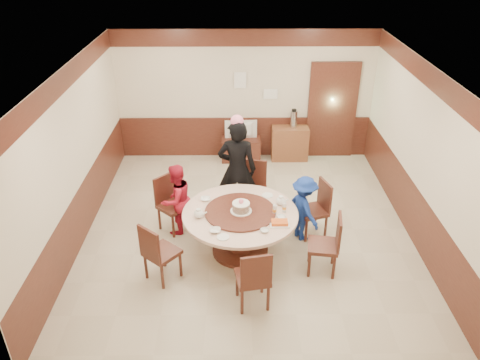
{
  "coord_description": "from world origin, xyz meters",
  "views": [
    {
      "loc": [
        -0.19,
        -6.66,
        4.67
      ],
      "look_at": [
        -0.13,
        -0.21,
        1.1
      ],
      "focal_mm": 35.0,
      "sensor_mm": 36.0,
      "label": 1
    }
  ],
  "objects_px": {
    "tv_stand": "(241,149)",
    "thermos": "(294,119)",
    "person_blue": "(304,208)",
    "birthday_cake": "(241,207)",
    "banquet_table": "(240,224)",
    "television": "(241,130)",
    "person_standing": "(237,170)",
    "person_red": "(176,199)",
    "shrimp_platter": "(280,223)",
    "side_cabinet": "(290,143)"
  },
  "relations": [
    {
      "from": "banquet_table",
      "to": "person_standing",
      "type": "height_order",
      "value": "person_standing"
    },
    {
      "from": "tv_stand",
      "to": "side_cabinet",
      "type": "xyz_separation_m",
      "value": [
        1.08,
        0.03,
        0.12
      ]
    },
    {
      "from": "television",
      "to": "thermos",
      "type": "relative_size",
      "value": 1.85
    },
    {
      "from": "person_red",
      "to": "tv_stand",
      "type": "relative_size",
      "value": 1.47
    },
    {
      "from": "person_blue",
      "to": "birthday_cake",
      "type": "relative_size",
      "value": 3.44
    },
    {
      "from": "tv_stand",
      "to": "television",
      "type": "distance_m",
      "value": 0.45
    },
    {
      "from": "person_red",
      "to": "thermos",
      "type": "height_order",
      "value": "person_red"
    },
    {
      "from": "person_standing",
      "to": "thermos",
      "type": "xyz_separation_m",
      "value": [
        1.23,
        2.28,
        0.02
      ]
    },
    {
      "from": "banquet_table",
      "to": "shrimp_platter",
      "type": "xyz_separation_m",
      "value": [
        0.58,
        -0.34,
        0.24
      ]
    },
    {
      "from": "shrimp_platter",
      "to": "television",
      "type": "height_order",
      "value": "television"
    },
    {
      "from": "thermos",
      "to": "birthday_cake",
      "type": "bearing_deg",
      "value": -109.08
    },
    {
      "from": "tv_stand",
      "to": "thermos",
      "type": "relative_size",
      "value": 2.24
    },
    {
      "from": "birthday_cake",
      "to": "thermos",
      "type": "height_order",
      "value": "thermos"
    },
    {
      "from": "television",
      "to": "person_blue",
      "type": "bearing_deg",
      "value": 105.88
    },
    {
      "from": "banquet_table",
      "to": "birthday_cake",
      "type": "relative_size",
      "value": 5.41
    },
    {
      "from": "banquet_table",
      "to": "person_standing",
      "type": "relative_size",
      "value": 0.98
    },
    {
      "from": "banquet_table",
      "to": "person_blue",
      "type": "distance_m",
      "value": 1.11
    },
    {
      "from": "person_blue",
      "to": "person_red",
      "type": "bearing_deg",
      "value": 58.28
    },
    {
      "from": "banquet_table",
      "to": "person_red",
      "type": "height_order",
      "value": "person_red"
    },
    {
      "from": "person_blue",
      "to": "side_cabinet",
      "type": "height_order",
      "value": "person_blue"
    },
    {
      "from": "person_standing",
      "to": "shrimp_platter",
      "type": "distance_m",
      "value": 1.57
    },
    {
      "from": "person_blue",
      "to": "side_cabinet",
      "type": "relative_size",
      "value": 1.42
    },
    {
      "from": "thermos",
      "to": "television",
      "type": "bearing_deg",
      "value": -178.49
    },
    {
      "from": "birthday_cake",
      "to": "shrimp_platter",
      "type": "relative_size",
      "value": 1.1
    },
    {
      "from": "person_red",
      "to": "tv_stand",
      "type": "xyz_separation_m",
      "value": [
        1.11,
        2.76,
        -0.37
      ]
    },
    {
      "from": "person_red",
      "to": "side_cabinet",
      "type": "xyz_separation_m",
      "value": [
        2.19,
        2.79,
        -0.25
      ]
    },
    {
      "from": "person_blue",
      "to": "television",
      "type": "relative_size",
      "value": 1.62
    },
    {
      "from": "person_red",
      "to": "birthday_cake",
      "type": "distance_m",
      "value": 1.25
    },
    {
      "from": "person_red",
      "to": "tv_stand",
      "type": "height_order",
      "value": "person_red"
    },
    {
      "from": "banquet_table",
      "to": "television",
      "type": "distance_m",
      "value": 3.36
    },
    {
      "from": "person_blue",
      "to": "thermos",
      "type": "distance_m",
      "value": 3.03
    },
    {
      "from": "person_standing",
      "to": "birthday_cake",
      "type": "distance_m",
      "value": 1.11
    },
    {
      "from": "person_standing",
      "to": "person_red",
      "type": "height_order",
      "value": "person_standing"
    },
    {
      "from": "banquet_table",
      "to": "person_blue",
      "type": "bearing_deg",
      "value": 20.35
    },
    {
      "from": "person_standing",
      "to": "birthday_cake",
      "type": "bearing_deg",
      "value": 96.49
    },
    {
      "from": "tv_stand",
      "to": "banquet_table",
      "type": "bearing_deg",
      "value": -90.88
    },
    {
      "from": "side_cabinet",
      "to": "thermos",
      "type": "distance_m",
      "value": 0.57
    },
    {
      "from": "tv_stand",
      "to": "thermos",
      "type": "bearing_deg",
      "value": 1.51
    },
    {
      "from": "person_blue",
      "to": "television",
      "type": "bearing_deg",
      "value": -7.48
    },
    {
      "from": "birthday_cake",
      "to": "shrimp_platter",
      "type": "bearing_deg",
      "value": -30.08
    },
    {
      "from": "shrimp_platter",
      "to": "tv_stand",
      "type": "xyz_separation_m",
      "value": [
        -0.53,
        3.69,
        -0.53
      ]
    },
    {
      "from": "person_red",
      "to": "shrimp_platter",
      "type": "height_order",
      "value": "person_red"
    },
    {
      "from": "person_red",
      "to": "thermos",
      "type": "distance_m",
      "value": 3.59
    },
    {
      "from": "banquet_table",
      "to": "birthday_cake",
      "type": "bearing_deg",
      "value": -38.25
    },
    {
      "from": "person_standing",
      "to": "banquet_table",
      "type": "bearing_deg",
      "value": 95.89
    },
    {
      "from": "banquet_table",
      "to": "side_cabinet",
      "type": "height_order",
      "value": "banquet_table"
    },
    {
      "from": "person_standing",
      "to": "person_red",
      "type": "xyz_separation_m",
      "value": [
        -1.01,
        -0.5,
        -0.29
      ]
    },
    {
      "from": "shrimp_platter",
      "to": "television",
      "type": "xyz_separation_m",
      "value": [
        -0.53,
        3.69,
        -0.08
      ]
    },
    {
      "from": "tv_stand",
      "to": "person_standing",
      "type": "bearing_deg",
      "value": -92.38
    },
    {
      "from": "person_blue",
      "to": "birthday_cake",
      "type": "xyz_separation_m",
      "value": [
        -1.03,
        -0.4,
        0.29
      ]
    }
  ]
}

